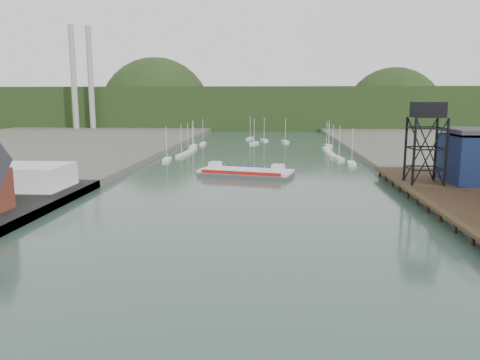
# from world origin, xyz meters

# --- Properties ---
(ground) EXTENTS (600.00, 600.00, 0.00)m
(ground) POSITION_xyz_m (0.00, 0.00, 0.00)
(ground) COLOR #324E45
(ground) RESTS_ON ground
(east_pier) EXTENTS (14.00, 70.00, 2.45)m
(east_pier) POSITION_xyz_m (37.00, 45.00, 1.90)
(east_pier) COLOR black
(east_pier) RESTS_ON ground
(white_shed) EXTENTS (18.00, 12.00, 4.50)m
(white_shed) POSITION_xyz_m (-44.00, 50.00, 3.85)
(white_shed) COLOR silver
(white_shed) RESTS_ON west_quay
(lift_tower) EXTENTS (6.50, 6.50, 16.00)m
(lift_tower) POSITION_xyz_m (35.00, 58.00, 15.65)
(lift_tower) COLOR black
(lift_tower) RESTS_ON east_pier
(marina_sailboats) EXTENTS (57.71, 92.65, 0.90)m
(marina_sailboats) POSITION_xyz_m (0.08, 138.46, 0.35)
(marina_sailboats) COLOR silver
(marina_sailboats) RESTS_ON ground
(smokestacks) EXTENTS (11.20, 8.20, 60.00)m
(smokestacks) POSITION_xyz_m (-106.00, 232.50, 30.00)
(smokestacks) COLOR #9A9A95
(smokestacks) RESTS_ON ground
(distant_hills) EXTENTS (500.00, 120.00, 80.00)m
(distant_hills) POSITION_xyz_m (-3.98, 301.35, 10.38)
(distant_hills) COLOR #1E3015
(distant_hills) RESTS_ON ground
(chain_ferry) EXTENTS (23.92, 14.04, 3.23)m
(chain_ferry) POSITION_xyz_m (-1.63, 76.97, 0.93)
(chain_ferry) COLOR #48484A
(chain_ferry) RESTS_ON ground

